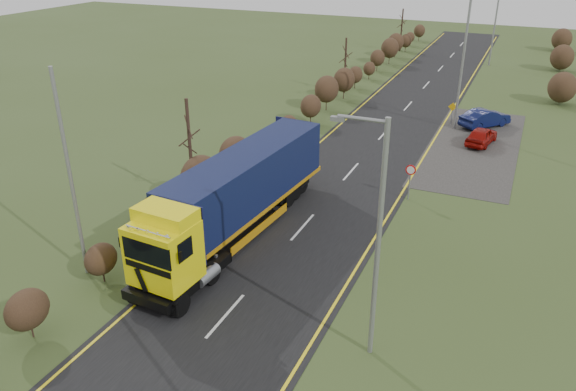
% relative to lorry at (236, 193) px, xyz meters
% --- Properties ---
extents(ground, '(160.00, 160.00, 0.00)m').
position_rel_lorry_xyz_m(ground, '(2.69, -1.97, -2.31)').
color(ground, '#36471E').
rests_on(ground, ground).
extents(road, '(8.00, 120.00, 0.02)m').
position_rel_lorry_xyz_m(road, '(2.69, 8.03, -2.30)').
color(road, black).
rests_on(road, ground).
extents(layby, '(6.00, 18.00, 0.02)m').
position_rel_lorry_xyz_m(layby, '(9.19, 18.03, -2.30)').
color(layby, '#2F2C2A').
rests_on(layby, ground).
extents(lane_markings, '(7.52, 116.00, 0.01)m').
position_rel_lorry_xyz_m(lane_markings, '(2.69, 7.72, -2.28)').
color(lane_markings, yellow).
rests_on(lane_markings, road).
extents(hedgerow, '(2.24, 102.04, 6.05)m').
position_rel_lorry_xyz_m(hedgerow, '(-3.31, 5.92, -0.69)').
color(hedgerow, '#301F15').
rests_on(hedgerow, ground).
extents(lorry, '(3.37, 14.75, 4.07)m').
position_rel_lorry_xyz_m(lorry, '(0.00, 0.00, 0.00)').
color(lorry, black).
rests_on(lorry, ground).
extents(car_red_hatchback, '(2.13, 3.86, 1.24)m').
position_rel_lorry_xyz_m(car_red_hatchback, '(9.57, 18.61, -1.69)').
color(car_red_hatchback, '#900C07').
rests_on(car_red_hatchback, ground).
extents(car_blue_sedan, '(3.74, 4.21, 1.38)m').
position_rel_lorry_xyz_m(car_blue_sedan, '(9.35, 22.80, -1.62)').
color(car_blue_sedan, '#0B113D').
rests_on(car_blue_sedan, ground).
extents(streetlight_near, '(1.88, 0.18, 8.80)m').
position_rel_lorry_xyz_m(streetlight_near, '(8.38, -5.67, 2.53)').
color(streetlight_near, gray).
rests_on(streetlight_near, ground).
extents(streetlight_mid, '(2.13, 0.20, 10.07)m').
position_rel_lorry_xyz_m(streetlight_mid, '(7.15, 21.50, 3.27)').
color(streetlight_mid, gray).
rests_on(streetlight_mid, ground).
extents(streetlight_far, '(2.18, 0.21, 10.30)m').
position_rel_lorry_xyz_m(streetlight_far, '(7.22, 45.95, 3.41)').
color(streetlight_far, gray).
rests_on(streetlight_far, ground).
extents(left_pole, '(0.16, 0.16, 9.18)m').
position_rel_lorry_xyz_m(left_pole, '(-4.51, -5.70, 2.28)').
color(left_pole, gray).
rests_on(left_pole, ground).
extents(speed_sign, '(0.58, 0.10, 2.11)m').
position_rel_lorry_xyz_m(speed_sign, '(6.89, 7.49, -0.85)').
color(speed_sign, gray).
rests_on(speed_sign, ground).
extents(warning_board, '(0.68, 0.11, 1.77)m').
position_rel_lorry_xyz_m(warning_board, '(6.89, 22.34, -1.25)').
color(warning_board, gray).
rests_on(warning_board, ground).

